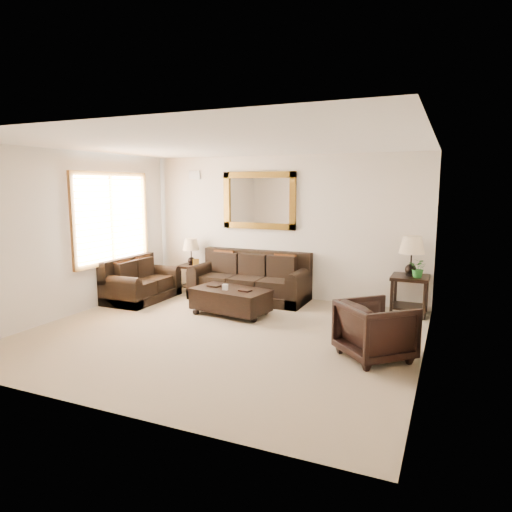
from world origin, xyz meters
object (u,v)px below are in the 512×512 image
at_px(loveseat, 140,284).
at_px(sofa, 251,282).
at_px(coffee_table, 231,299).
at_px(armchair, 376,327).
at_px(end_table_right, 411,264).
at_px(end_table_left, 191,257).

bearing_deg(loveseat, sofa, -64.71).
relative_size(coffee_table, armchair, 1.72).
xyz_separation_m(coffee_table, armchair, (2.53, -1.05, 0.13)).
bearing_deg(loveseat, armchair, -105.58).
xyz_separation_m(sofa, end_table_right, (2.87, 0.09, 0.53)).
xyz_separation_m(end_table_left, end_table_right, (4.25, -0.05, 0.16)).
relative_size(loveseat, end_table_right, 1.08).
xyz_separation_m(end_table_right, coffee_table, (-2.73, -1.21, -0.59)).
height_order(sofa, coffee_table, sofa).
bearing_deg(sofa, armchair, -39.11).
height_order(loveseat, end_table_right, end_table_right).
relative_size(sofa, coffee_table, 1.60).
distance_m(loveseat, end_table_left, 1.23).
bearing_deg(coffee_table, end_table_left, 149.85).
bearing_deg(armchair, end_table_right, -48.56).
bearing_deg(sofa, coffee_table, -83.17).
bearing_deg(armchair, end_table_left, 16.77).
bearing_deg(sofa, end_table_right, 1.87).
distance_m(end_table_left, armchair, 4.68).
bearing_deg(end_table_left, end_table_right, -0.73).
bearing_deg(coffee_table, armchair, -13.04).
distance_m(end_table_left, coffee_table, 2.02).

